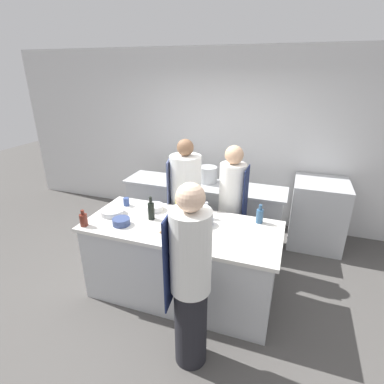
% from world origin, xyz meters
% --- Properties ---
extents(ground_plane, '(16.00, 16.00, 0.00)m').
position_xyz_m(ground_plane, '(0.00, 0.00, 0.00)').
color(ground_plane, '#4C4947').
extents(wall_back, '(8.00, 0.06, 2.80)m').
position_xyz_m(wall_back, '(0.00, 2.13, 1.40)').
color(wall_back, silver).
rests_on(wall_back, ground_plane).
extents(prep_counter, '(2.12, 0.92, 0.91)m').
position_xyz_m(prep_counter, '(0.00, 0.00, 0.46)').
color(prep_counter, '#B7BABC').
rests_on(prep_counter, ground_plane).
extents(pass_counter, '(2.39, 0.57, 0.91)m').
position_xyz_m(pass_counter, '(-0.15, 1.27, 0.46)').
color(pass_counter, '#B7BABC').
rests_on(pass_counter, ground_plane).
extents(oven_range, '(0.75, 0.75, 0.99)m').
position_xyz_m(oven_range, '(1.49, 1.70, 0.49)').
color(oven_range, '#B7BABC').
rests_on(oven_range, ground_plane).
extents(chef_at_prep_near, '(0.36, 0.34, 1.72)m').
position_xyz_m(chef_at_prep_near, '(0.38, -0.79, 0.87)').
color(chef_at_prep_near, black).
rests_on(chef_at_prep_near, ground_plane).
extents(chef_at_stove, '(0.34, 0.33, 1.64)m').
position_xyz_m(chef_at_stove, '(0.39, 0.75, 0.83)').
color(chef_at_stove, black).
rests_on(chef_at_stove, ground_plane).
extents(chef_at_pass_far, '(0.45, 0.43, 1.69)m').
position_xyz_m(chef_at_pass_far, '(-0.20, 0.66, 0.84)').
color(chef_at_pass_far, black).
rests_on(chef_at_pass_far, ground_plane).
extents(bottle_olive_oil, '(0.07, 0.07, 0.20)m').
position_xyz_m(bottle_olive_oil, '(0.21, 0.25, 0.99)').
color(bottle_olive_oil, silver).
rests_on(bottle_olive_oil, prep_counter).
extents(bottle_vinegar, '(0.08, 0.08, 0.21)m').
position_xyz_m(bottle_vinegar, '(0.78, 0.34, 0.99)').
color(bottle_vinegar, '#2D5175').
rests_on(bottle_vinegar, prep_counter).
extents(bottle_wine, '(0.07, 0.07, 0.27)m').
position_xyz_m(bottle_wine, '(-0.37, 0.02, 1.01)').
color(bottle_wine, black).
rests_on(bottle_wine, prep_counter).
extents(bottle_cooking_oil, '(0.08, 0.08, 0.18)m').
position_xyz_m(bottle_cooking_oil, '(-0.98, -0.36, 0.98)').
color(bottle_cooking_oil, '#5B2319').
rests_on(bottle_cooking_oil, prep_counter).
extents(bottle_sauce, '(0.07, 0.07, 0.22)m').
position_xyz_m(bottle_sauce, '(-0.17, 0.33, 1.00)').
color(bottle_sauce, '#B2A84C').
rests_on(bottle_sauce, prep_counter).
extents(bowl_mixing_large, '(0.20, 0.20, 0.08)m').
position_xyz_m(bowl_mixing_large, '(0.23, 0.09, 0.95)').
color(bowl_mixing_large, navy).
rests_on(bowl_mixing_large, prep_counter).
extents(bowl_prep_small, '(0.19, 0.19, 0.07)m').
position_xyz_m(bowl_prep_small, '(-0.61, -0.21, 0.94)').
color(bowl_prep_small, navy).
rests_on(bowl_prep_small, prep_counter).
extents(bowl_ceramic_blue, '(0.27, 0.27, 0.06)m').
position_xyz_m(bowl_ceramic_blue, '(-0.85, -0.02, 0.94)').
color(bowl_ceramic_blue, '#B7BABC').
rests_on(bowl_ceramic_blue, prep_counter).
extents(bowl_wooden_salad, '(0.22, 0.22, 0.07)m').
position_xyz_m(bowl_wooden_salad, '(-0.44, 0.24, 0.94)').
color(bowl_wooden_salad, white).
rests_on(bowl_wooden_salad, prep_counter).
extents(cup, '(0.07, 0.07, 0.10)m').
position_xyz_m(cup, '(-0.82, 0.24, 0.96)').
color(cup, '#33477F').
rests_on(cup, prep_counter).
extents(cutting_board, '(0.34, 0.22, 0.01)m').
position_xyz_m(cutting_board, '(0.02, -0.13, 0.91)').
color(cutting_board, olive).
rests_on(cutting_board, prep_counter).
extents(stockpot, '(0.27, 0.27, 0.24)m').
position_xyz_m(stockpot, '(-0.11, 1.36, 1.03)').
color(stockpot, '#B7BABC').
rests_on(stockpot, pass_counter).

